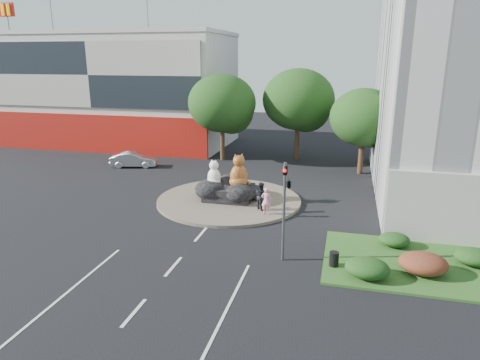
# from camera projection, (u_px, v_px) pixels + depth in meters

# --- Properties ---
(ground) EXTENTS (120.00, 120.00, 0.00)m
(ground) POSITION_uv_depth(u_px,v_px,m) (173.00, 267.00, 20.62)
(ground) COLOR black
(ground) RESTS_ON ground
(roundabout_island) EXTENTS (10.00, 10.00, 0.20)m
(roundabout_island) POSITION_uv_depth(u_px,v_px,m) (229.00, 200.00, 29.91)
(roundabout_island) COLOR brown
(roundabout_island) RESTS_ON ground
(rock_plinth) EXTENTS (3.20, 2.60, 0.90)m
(rock_plinth) POSITION_uv_depth(u_px,v_px,m) (229.00, 193.00, 29.75)
(rock_plinth) COLOR black
(rock_plinth) RESTS_ON roundabout_island
(shophouse_block) EXTENTS (25.20, 12.30, 17.40)m
(shophouse_block) POSITION_uv_depth(u_px,v_px,m) (120.00, 89.00, 49.15)
(shophouse_block) COLOR beige
(shophouse_block) RESTS_ON ground
(grass_verge) EXTENTS (10.00, 6.00, 0.12)m
(grass_verge) POSITION_uv_depth(u_px,v_px,m) (430.00, 266.00, 20.57)
(grass_verge) COLOR #2D501A
(grass_verge) RESTS_ON ground
(tree_left) EXTENTS (6.46, 6.46, 8.27)m
(tree_left) POSITION_uv_depth(u_px,v_px,m) (223.00, 106.00, 40.64)
(tree_left) COLOR #382314
(tree_left) RESTS_ON ground
(tree_mid) EXTENTS (6.84, 6.84, 8.76)m
(tree_mid) POSITION_uv_depth(u_px,v_px,m) (299.00, 102.00, 40.78)
(tree_mid) COLOR #382314
(tree_mid) RESTS_ON ground
(tree_right) EXTENTS (5.70, 5.70, 7.30)m
(tree_right) POSITION_uv_depth(u_px,v_px,m) (365.00, 120.00, 35.90)
(tree_right) COLOR #382314
(tree_right) RESTS_ON ground
(hedge_near_green) EXTENTS (2.00, 1.60, 0.90)m
(hedge_near_green) POSITION_uv_depth(u_px,v_px,m) (367.00, 268.00, 19.28)
(hedge_near_green) COLOR #163510
(hedge_near_green) RESTS_ON grass_verge
(hedge_red) EXTENTS (2.20, 1.76, 0.99)m
(hedge_red) POSITION_uv_depth(u_px,v_px,m) (423.00, 263.00, 19.61)
(hedge_red) COLOR #551C16
(hedge_red) RESTS_ON grass_verge
(hedge_mid_green) EXTENTS (1.80, 1.44, 0.81)m
(hedge_mid_green) POSITION_uv_depth(u_px,v_px,m) (474.00, 257.00, 20.44)
(hedge_mid_green) COLOR #163510
(hedge_mid_green) RESTS_ON grass_verge
(hedge_back_green) EXTENTS (1.60, 1.28, 0.72)m
(hedge_back_green) POSITION_uv_depth(u_px,v_px,m) (394.00, 240.00, 22.49)
(hedge_back_green) COLOR #163510
(hedge_back_green) RESTS_ON grass_verge
(traffic_light) EXTENTS (0.44, 1.24, 5.00)m
(traffic_light) POSITION_uv_depth(u_px,v_px,m) (287.00, 191.00, 20.28)
(traffic_light) COLOR #595B60
(traffic_light) RESTS_ON ground
(street_lamp) EXTENTS (2.34, 0.22, 8.06)m
(street_lamp) POSITION_uv_depth(u_px,v_px,m) (440.00, 154.00, 23.80)
(street_lamp) COLOR #595B60
(street_lamp) RESTS_ON ground
(cat_white) EXTENTS (1.44, 1.37, 1.90)m
(cat_white) POSITION_uv_depth(u_px,v_px,m) (214.00, 173.00, 29.46)
(cat_white) COLOR white
(cat_white) RESTS_ON rock_plinth
(cat_tabby) EXTENTS (1.86, 1.82, 2.36)m
(cat_tabby) POSITION_uv_depth(u_px,v_px,m) (239.00, 170.00, 29.19)
(cat_tabby) COLOR #BE7B27
(cat_tabby) RESTS_ON rock_plinth
(kitten_calico) EXTENTS (0.58, 0.52, 0.88)m
(kitten_calico) POSITION_uv_depth(u_px,v_px,m) (207.00, 194.00, 29.40)
(kitten_calico) COLOR silver
(kitten_calico) RESTS_ON roundabout_island
(kitten_white) EXTENTS (0.56, 0.50, 0.84)m
(kitten_white) POSITION_uv_depth(u_px,v_px,m) (245.00, 199.00, 28.54)
(kitten_white) COLOR silver
(kitten_white) RESTS_ON roundabout_island
(pedestrian_pink) EXTENTS (0.65, 0.44, 1.74)m
(pedestrian_pink) POSITION_uv_depth(u_px,v_px,m) (266.00, 201.00, 26.75)
(pedestrian_pink) COLOR pink
(pedestrian_pink) RESTS_ON roundabout_island
(pedestrian_dark) EXTENTS (1.12, 1.10, 1.81)m
(pedestrian_dark) POSITION_uv_depth(u_px,v_px,m) (261.00, 196.00, 27.59)
(pedestrian_dark) COLOR black
(pedestrian_dark) RESTS_ON roundabout_island
(parked_car) EXTENTS (4.39, 2.45, 1.37)m
(parked_car) POSITION_uv_depth(u_px,v_px,m) (134.00, 160.00, 39.17)
(parked_car) COLOR #B4B7BD
(parked_car) RESTS_ON ground
(litter_bin) EXTENTS (0.57, 0.57, 0.70)m
(litter_bin) POSITION_uv_depth(u_px,v_px,m) (334.00, 259.00, 20.37)
(litter_bin) COLOR black
(litter_bin) RESTS_ON grass_verge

